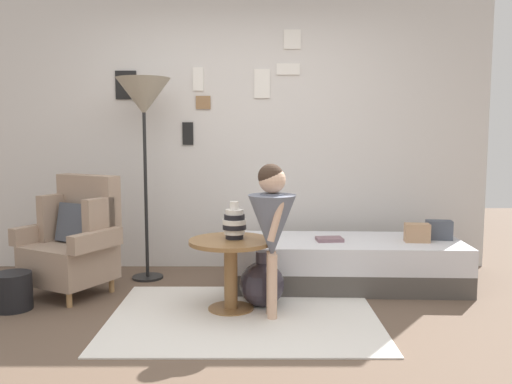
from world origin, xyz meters
name	(u,v)px	position (x,y,z in m)	size (l,w,h in m)	color
ground_plane	(233,340)	(0.00, 0.00, 0.00)	(12.00, 12.00, 0.00)	brown
gallery_wall	(241,135)	(0.00, 1.95, 1.30)	(4.80, 0.12, 2.60)	silver
rug	(244,316)	(0.06, 0.43, 0.01)	(1.91, 1.46, 0.01)	silver
armchair	(75,241)	(-1.34, 1.03, 0.44)	(0.90, 0.83, 0.97)	tan
daybed	(350,262)	(0.97, 1.25, 0.20)	(1.93, 0.87, 0.40)	#4C4742
pillow_head	(439,230)	(1.74, 1.27, 0.48)	(0.22, 0.12, 0.17)	#474C56
pillow_mid	(417,233)	(1.52, 1.16, 0.48)	(0.20, 0.12, 0.16)	tan
side_table	(231,259)	(-0.04, 0.58, 0.39)	(0.62, 0.62, 0.54)	olive
vase_striped	(235,223)	(-0.01, 0.62, 0.65)	(0.18, 0.18, 0.28)	black
floor_lamp	(144,102)	(-0.84, 1.47, 1.59)	(0.48, 0.48, 1.80)	black
person_child	(272,220)	(0.27, 0.43, 0.71)	(0.34, 0.34, 1.11)	#D8AD8E
book_on_daybed	(330,239)	(0.78, 1.20, 0.42)	(0.22, 0.16, 0.03)	slate
demijohn_near	(262,284)	(0.20, 0.68, 0.18)	(0.34, 0.34, 0.43)	#332D38
magazine_basket	(13,291)	(-1.67, 0.60, 0.14)	(0.28, 0.28, 0.28)	black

